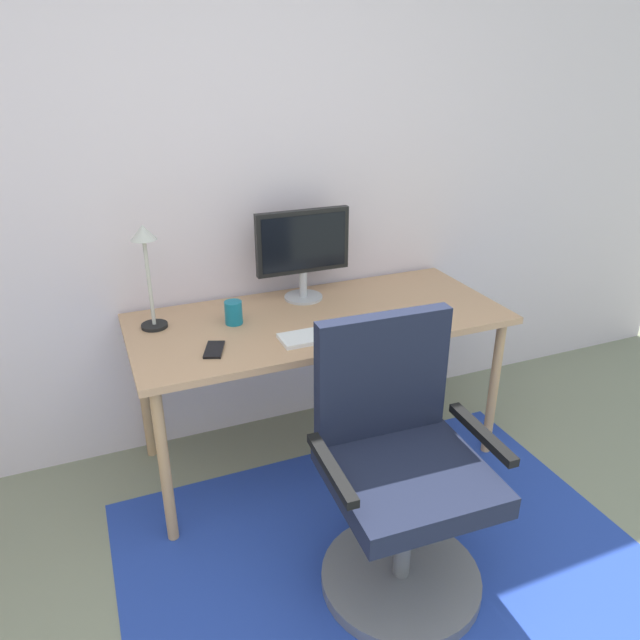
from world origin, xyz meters
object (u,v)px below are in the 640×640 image
Objects in this scene: desk at (319,329)px; keyboard at (331,333)px; monitor at (303,247)px; cell_phone at (214,350)px; coffee_cup at (234,313)px; desk_lamp at (146,257)px; computer_mouse at (399,316)px; office_chair at (399,486)px.

keyboard is at bearing -98.72° from desk.
desk is 3.73× the size of monitor.
keyboard is 0.48m from cell_phone.
coffee_cup is 0.23× the size of desk_lamp.
desk is 0.80m from desk_lamp.
desk is at bearing 81.28° from keyboard.
keyboard is 0.97× the size of desk_lamp.
computer_mouse is 1.04× the size of coffee_cup.
desk is at bearing -12.66° from desk_lamp.
cell_phone is at bearing 174.75° from keyboard.
keyboard is (-0.03, -0.20, 0.07)m from desk.
coffee_cup is at bearing -157.86° from monitor.
desk_lamp is (-0.18, 0.31, 0.31)m from cell_phone.
cell_phone is at bearing -59.73° from desk_lamp.
monitor reaches higher than coffee_cup.
desk is at bearing 150.53° from computer_mouse.
monitor is at bearing 90.50° from office_chair.
coffee_cup is (-0.34, 0.27, 0.04)m from keyboard.
keyboard is 4.13× the size of computer_mouse.
coffee_cup is at bearing 79.11° from cell_phone.
office_chair is (0.48, -0.63, -0.33)m from cell_phone.
cell_phone is at bearing 179.01° from computer_mouse.
coffee_cup is at bearing 114.29° from office_chair.
keyboard is 0.43m from coffee_cup.
desk is 1.66× the size of office_chair.
desk_lamp is at bearing -174.82° from monitor.
keyboard is at bearing -174.91° from computer_mouse.
office_chair is at bearing -31.60° from cell_phone.
computer_mouse is at bearing 5.09° from keyboard.
desk_lamp is 1.32m from office_chair.
desk_lamp is (-0.70, -0.06, 0.06)m from monitor.
desk is at bearing -92.37° from monitor.
office_chair is at bearing -68.09° from coffee_cup.
monitor is 0.46m from coffee_cup.
desk is 3.82× the size of keyboard.
office_chair is at bearing -91.89° from monitor.
coffee_cup reaches higher than cell_phone.
computer_mouse is 0.81m from cell_phone.
desk_lamp is at bearing 167.34° from desk.
cell_phone is 0.47m from desk_lamp.
computer_mouse is 0.71m from coffee_cup.
cell_phone is (-0.48, 0.04, -0.00)m from keyboard.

